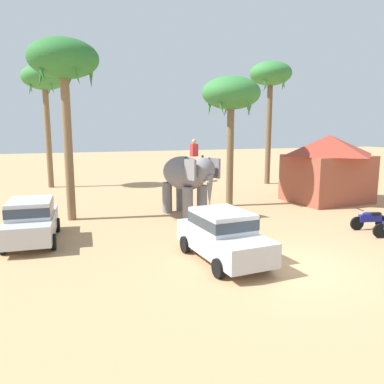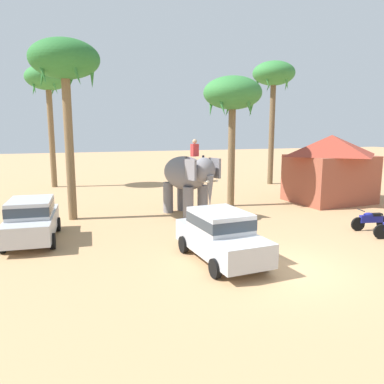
{
  "view_description": "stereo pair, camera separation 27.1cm",
  "coord_description": "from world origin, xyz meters",
  "views": [
    {
      "loc": [
        -6.59,
        -10.01,
        4.46
      ],
      "look_at": [
        -1.23,
        5.76,
        1.6
      ],
      "focal_mm": 35.51,
      "sensor_mm": 36.0,
      "label": 1
    },
    {
      "loc": [
        -6.34,
        -10.09,
        4.46
      ],
      "look_at": [
        -1.23,
        5.76,
        1.6
      ],
      "focal_mm": 35.51,
      "sensor_mm": 36.0,
      "label": 2
    }
  ],
  "objects": [
    {
      "name": "palm_tree_behind_elephant",
      "position": [
        2.29,
        9.5,
        6.12
      ],
      "size": [
        3.2,
        3.2,
        7.2
      ],
      "color": "brown",
      "rests_on": "ground"
    },
    {
      "name": "elephant_with_mahout",
      "position": [
        -0.74,
        8.01,
        1.99
      ],
      "size": [
        2.55,
        4.02,
        3.88
      ],
      "color": "slate",
      "rests_on": "ground"
    },
    {
      "name": "ground_plane",
      "position": [
        0.0,
        0.0,
        0.0
      ],
      "size": [
        120.0,
        120.0,
        0.0
      ],
      "primitive_type": "plane",
      "color": "tan"
    },
    {
      "name": "palm_tree_left_of_road",
      "position": [
        -6.34,
        8.94,
        7.28
      ],
      "size": [
        3.2,
        3.2,
        8.44
      ],
      "color": "brown",
      "rests_on": "ground"
    },
    {
      "name": "palm_tree_far_back",
      "position": [
        -7.55,
        19.98,
        7.69
      ],
      "size": [
        3.2,
        3.2,
        8.88
      ],
      "color": "brown",
      "rests_on": "ground"
    },
    {
      "name": "roadside_hut",
      "position": [
        8.42,
        8.83,
        2.12
      ],
      "size": [
        5.35,
        4.62,
        4.0
      ],
      "color": "#994C38",
      "rests_on": "ground"
    },
    {
      "name": "car_sedan_foreground",
      "position": [
        -1.65,
        1.32,
        0.93
      ],
      "size": [
        2.16,
        4.24,
        1.7
      ],
      "color": "#B7BABF",
      "rests_on": "ground"
    },
    {
      "name": "car_parked_far_side",
      "position": [
        -7.89,
        5.61,
        0.93
      ],
      "size": [
        2.03,
        4.18,
        1.7
      ],
      "color": "#B7BABF",
      "rests_on": "ground"
    },
    {
      "name": "palm_tree_near_hut",
      "position": [
        8.71,
        16.41,
        8.15
      ],
      "size": [
        3.2,
        3.2,
        9.38
      ],
      "color": "brown",
      "rests_on": "ground"
    },
    {
      "name": "motorcycle_far_in_row",
      "position": [
        6.01,
        2.81,
        0.46
      ],
      "size": [
        1.79,
        0.57,
        0.94
      ],
      "color": "black",
      "rests_on": "ground"
    }
  ]
}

